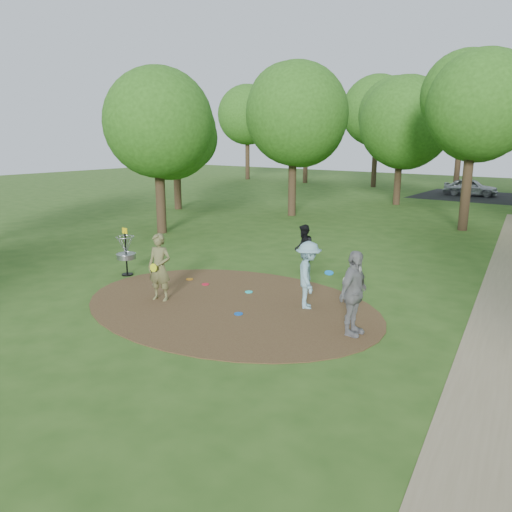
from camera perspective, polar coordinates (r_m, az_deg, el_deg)
The scene contains 13 objects.
ground at distance 13.30m, azimuth -3.10°, elevation -5.59°, with size 100.00×100.00×0.00m, color #2D5119.
dirt_clearing at distance 13.30m, azimuth -3.10°, elevation -5.54°, with size 8.40×8.40×0.02m, color #47301C.
player_observer_with_disc at distance 13.63m, azimuth -10.97°, elevation -1.30°, with size 0.76×0.60×1.84m.
player_throwing_with_disc at distance 12.87m, azimuth 5.99°, elevation -2.20°, with size 1.31×1.31×1.76m.
player_walking_with_disc at distance 16.45m, azimuth 5.44°, elevation 0.91°, with size 0.88×0.95×1.55m.
player_waiting_with_disc at distance 11.23m, azimuth 11.08°, elevation -4.24°, with size 0.51×1.14×1.94m.
disc_ground_cyan at distance 14.25m, azimuth -0.83°, elevation -4.12°, with size 0.22×0.22×0.02m, color #1CE2DF.
disc_ground_blue at distance 12.55m, azimuth -2.02°, elevation -6.61°, with size 0.22×0.22×0.02m, color blue.
disc_ground_red at distance 15.05m, azimuth -5.80°, elevation -3.23°, with size 0.22×0.22×0.02m, color red.
car_left at distance 41.01m, azimuth 23.31°, elevation 7.23°, with size 1.52×3.78×1.29m, color #A5A7AD.
disc_ground_orange at distance 15.63m, azimuth -7.60°, elevation -2.65°, with size 0.22×0.22×0.02m, color orange.
disc_golf_basket at distance 16.39m, azimuth -14.66°, elevation 0.84°, with size 0.63×0.63×1.54m.
tree_ring at distance 20.03m, azimuth 19.46°, elevation 14.96°, with size 36.95×45.49×8.95m.
Camera 1 is at (8.06, -9.64, 4.34)m, focal length 35.00 mm.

